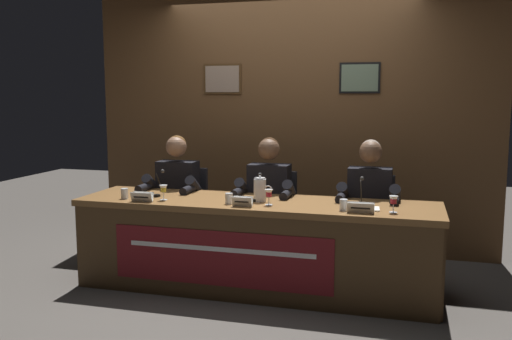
{
  "coord_description": "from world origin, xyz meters",
  "views": [
    {
      "loc": [
        1.17,
        -4.23,
        1.58
      ],
      "look_at": [
        0.0,
        0.0,
        0.98
      ],
      "focal_mm": 38.82,
      "sensor_mm": 36.0,
      "label": 1
    }
  ],
  "objects_px": {
    "juice_glass_left": "(164,190)",
    "nameplate_left": "(142,197)",
    "chair_right": "(370,229)",
    "water_cup_right": "(344,206)",
    "juice_glass_right": "(393,201)",
    "microphone_right": "(361,196)",
    "water_cup_left": "(125,194)",
    "microphone_left": "(159,187)",
    "chair_center": "(272,222)",
    "water_pitcher_central": "(260,190)",
    "chair_left": "(183,217)",
    "conference_table": "(252,232)",
    "water_cup_center": "(229,199)",
    "document_stack_right": "(365,209)",
    "panelist_right": "(369,202)",
    "panelist_center": "(267,197)",
    "juice_glass_center": "(269,194)",
    "microphone_center": "(257,191)",
    "nameplate_right": "(361,208)",
    "panelist_left": "(174,192)",
    "nameplate_center": "(242,201)"
  },
  "relations": [
    {
      "from": "chair_left",
      "to": "microphone_center",
      "type": "relative_size",
      "value": 4.09
    },
    {
      "from": "microphone_left",
      "to": "juice_glass_center",
      "type": "height_order",
      "value": "microphone_left"
    },
    {
      "from": "juice_glass_right",
      "to": "document_stack_right",
      "type": "relative_size",
      "value": 0.56
    },
    {
      "from": "juice_glass_left",
      "to": "microphone_right",
      "type": "distance_m",
      "value": 1.57
    },
    {
      "from": "water_cup_center",
      "to": "microphone_center",
      "type": "relative_size",
      "value": 0.39
    },
    {
      "from": "chair_left",
      "to": "water_cup_left",
      "type": "bearing_deg",
      "value": -104.29
    },
    {
      "from": "juice_glass_center",
      "to": "water_cup_right",
      "type": "bearing_deg",
      "value": -4.99
    },
    {
      "from": "water_cup_center",
      "to": "water_pitcher_central",
      "type": "distance_m",
      "value": 0.27
    },
    {
      "from": "nameplate_center",
      "to": "chair_right",
      "type": "xyz_separation_m",
      "value": [
        0.91,
        0.82,
        -0.35
      ]
    },
    {
      "from": "microphone_left",
      "to": "nameplate_center",
      "type": "height_order",
      "value": "microphone_left"
    },
    {
      "from": "microphone_right",
      "to": "document_stack_right",
      "type": "height_order",
      "value": "microphone_right"
    },
    {
      "from": "chair_center",
      "to": "nameplate_center",
      "type": "bearing_deg",
      "value": -92.6
    },
    {
      "from": "panelist_right",
      "to": "microphone_right",
      "type": "distance_m",
      "value": 0.36
    },
    {
      "from": "juice_glass_right",
      "to": "document_stack_right",
      "type": "xyz_separation_m",
      "value": [
        -0.2,
        0.06,
        -0.08
      ]
    },
    {
      "from": "juice_glass_center",
      "to": "nameplate_right",
      "type": "relative_size",
      "value": 0.64
    },
    {
      "from": "juice_glass_center",
      "to": "microphone_center",
      "type": "relative_size",
      "value": 0.57
    },
    {
      "from": "water_cup_center",
      "to": "panelist_left",
      "type": "bearing_deg",
      "value": 142.33
    },
    {
      "from": "water_cup_center",
      "to": "water_pitcher_central",
      "type": "relative_size",
      "value": 0.4
    },
    {
      "from": "microphone_center",
      "to": "juice_glass_left",
      "type": "bearing_deg",
      "value": -165.97
    },
    {
      "from": "panelist_left",
      "to": "juice_glass_right",
      "type": "relative_size",
      "value": 9.77
    },
    {
      "from": "juice_glass_left",
      "to": "microphone_center",
      "type": "relative_size",
      "value": 0.57
    },
    {
      "from": "chair_right",
      "to": "water_cup_right",
      "type": "distance_m",
      "value": 0.84
    },
    {
      "from": "nameplate_right",
      "to": "microphone_right",
      "type": "xyz_separation_m",
      "value": [
        -0.02,
        0.27,
        0.03
      ]
    },
    {
      "from": "juice_glass_left",
      "to": "nameplate_left",
      "type": "bearing_deg",
      "value": -141.55
    },
    {
      "from": "panelist_right",
      "to": "panelist_center",
      "type": "bearing_deg",
      "value": 180.0
    },
    {
      "from": "document_stack_right",
      "to": "microphone_right",
      "type": "bearing_deg",
      "value": 108.38
    },
    {
      "from": "chair_center",
      "to": "microphone_center",
      "type": "bearing_deg",
      "value": -89.16
    },
    {
      "from": "juice_glass_right",
      "to": "document_stack_right",
      "type": "distance_m",
      "value": 0.23
    },
    {
      "from": "chair_center",
      "to": "water_cup_center",
      "type": "bearing_deg",
      "value": -102.88
    },
    {
      "from": "microphone_center",
      "to": "nameplate_right",
      "type": "bearing_deg",
      "value": -17.37
    },
    {
      "from": "panelist_left",
      "to": "chair_right",
      "type": "xyz_separation_m",
      "value": [
        1.74,
        0.2,
        -0.28
      ]
    },
    {
      "from": "conference_table",
      "to": "water_cup_center",
      "type": "bearing_deg",
      "value": -154.58
    },
    {
      "from": "panelist_left",
      "to": "juice_glass_left",
      "type": "height_order",
      "value": "panelist_left"
    },
    {
      "from": "document_stack_right",
      "to": "panelist_right",
      "type": "bearing_deg",
      "value": 90.54
    },
    {
      "from": "juice_glass_right",
      "to": "microphone_right",
      "type": "distance_m",
      "value": 0.32
    },
    {
      "from": "conference_table",
      "to": "juice_glass_right",
      "type": "xyz_separation_m",
      "value": [
        1.09,
        -0.07,
        0.32
      ]
    },
    {
      "from": "chair_center",
      "to": "juice_glass_right",
      "type": "distance_m",
      "value": 1.36
    },
    {
      "from": "chair_right",
      "to": "nameplate_right",
      "type": "height_order",
      "value": "chair_right"
    },
    {
      "from": "water_cup_left",
      "to": "nameplate_center",
      "type": "height_order",
      "value": "water_cup_left"
    },
    {
      "from": "water_pitcher_central",
      "to": "chair_left",
      "type": "bearing_deg",
      "value": 147.72
    },
    {
      "from": "nameplate_left",
      "to": "juice_glass_right",
      "type": "relative_size",
      "value": 1.46
    },
    {
      "from": "microphone_center",
      "to": "water_cup_left",
      "type": "bearing_deg",
      "value": -168.83
    },
    {
      "from": "nameplate_center",
      "to": "nameplate_right",
      "type": "height_order",
      "value": "same"
    },
    {
      "from": "water_cup_left",
      "to": "microphone_left",
      "type": "bearing_deg",
      "value": 41.2
    },
    {
      "from": "juice_glass_center",
      "to": "water_cup_center",
      "type": "bearing_deg",
      "value": -173.57
    },
    {
      "from": "nameplate_center",
      "to": "microphone_right",
      "type": "distance_m",
      "value": 0.91
    },
    {
      "from": "chair_center",
      "to": "microphone_right",
      "type": "relative_size",
      "value": 4.09
    },
    {
      "from": "water_cup_left",
      "to": "microphone_center",
      "type": "height_order",
      "value": "microphone_center"
    },
    {
      "from": "chair_left",
      "to": "juice_glass_right",
      "type": "bearing_deg",
      "value": -20.62
    },
    {
      "from": "juice_glass_right",
      "to": "microphone_left",
      "type": "bearing_deg",
      "value": 175.18
    }
  ]
}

